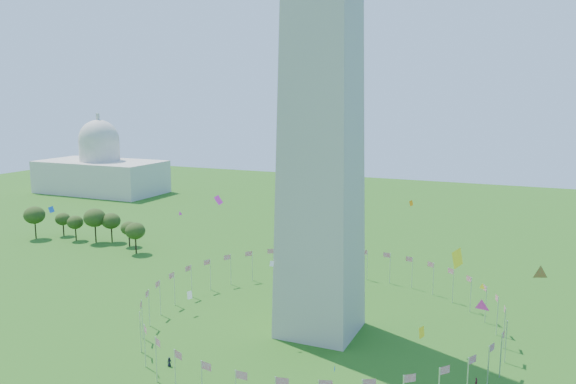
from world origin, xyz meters
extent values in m
cylinder|color=silver|center=(40.00, 50.00, 4.50)|extent=(0.24, 0.24, 9.00)
cylinder|color=silver|center=(39.39, 56.95, 4.50)|extent=(0.24, 0.24, 9.00)
cylinder|color=silver|center=(37.59, 63.68, 4.50)|extent=(0.24, 0.24, 9.00)
cylinder|color=silver|center=(34.64, 70.00, 4.50)|extent=(0.24, 0.24, 9.00)
cylinder|color=silver|center=(30.64, 75.71, 4.50)|extent=(0.24, 0.24, 9.00)
cylinder|color=silver|center=(25.71, 80.64, 4.50)|extent=(0.24, 0.24, 9.00)
cylinder|color=silver|center=(20.00, 84.64, 4.50)|extent=(0.24, 0.24, 9.00)
cylinder|color=silver|center=(13.68, 87.59, 4.50)|extent=(0.24, 0.24, 9.00)
cylinder|color=silver|center=(6.95, 89.39, 4.50)|extent=(0.24, 0.24, 9.00)
cylinder|color=silver|center=(0.00, 90.00, 4.50)|extent=(0.24, 0.24, 9.00)
cylinder|color=silver|center=(-6.95, 89.39, 4.50)|extent=(0.24, 0.24, 9.00)
cylinder|color=silver|center=(-13.68, 87.59, 4.50)|extent=(0.24, 0.24, 9.00)
cylinder|color=silver|center=(-20.00, 84.64, 4.50)|extent=(0.24, 0.24, 9.00)
cylinder|color=silver|center=(-25.71, 80.64, 4.50)|extent=(0.24, 0.24, 9.00)
cylinder|color=silver|center=(-30.64, 75.71, 4.50)|extent=(0.24, 0.24, 9.00)
cylinder|color=silver|center=(-34.64, 70.00, 4.50)|extent=(0.24, 0.24, 9.00)
cylinder|color=silver|center=(-37.59, 63.68, 4.50)|extent=(0.24, 0.24, 9.00)
cylinder|color=silver|center=(-39.39, 56.95, 4.50)|extent=(0.24, 0.24, 9.00)
cylinder|color=silver|center=(-40.00, 50.00, 4.50)|extent=(0.24, 0.24, 9.00)
cylinder|color=silver|center=(-39.39, 43.05, 4.50)|extent=(0.24, 0.24, 9.00)
cylinder|color=silver|center=(-37.59, 36.32, 4.50)|extent=(0.24, 0.24, 9.00)
cylinder|color=silver|center=(-34.64, 30.00, 4.50)|extent=(0.24, 0.24, 9.00)
cylinder|color=silver|center=(-30.64, 24.29, 4.50)|extent=(0.24, 0.24, 9.00)
cylinder|color=silver|center=(-25.71, 19.36, 4.50)|extent=(0.24, 0.24, 9.00)
cylinder|color=silver|center=(-20.00, 15.36, 4.50)|extent=(0.24, 0.24, 9.00)
cylinder|color=silver|center=(-13.68, 12.41, 4.50)|extent=(0.24, 0.24, 9.00)
cylinder|color=silver|center=(34.64, 30.00, 4.50)|extent=(0.24, 0.24, 9.00)
cylinder|color=silver|center=(37.59, 36.32, 4.50)|extent=(0.24, 0.24, 9.00)
cylinder|color=silver|center=(39.39, 43.05, 4.50)|extent=(0.24, 0.24, 9.00)
imported|color=black|center=(-21.51, 21.43, 0.95)|extent=(1.08, 1.12, 1.90)
imported|color=#5B1420|center=(35.59, 38.00, 0.80)|extent=(0.59, 0.69, 1.60)
plane|color=#CC2699|center=(36.69, 23.63, 20.89)|extent=(2.52, 1.18, 2.64)
plane|color=yellow|center=(35.64, -4.37, 36.03)|extent=(2.01, 1.30, 2.39)
plane|color=blue|center=(-40.86, 12.59, 32.13)|extent=(0.27, 1.40, 1.42)
plane|color=#CC2699|center=(-46.11, 62.46, 21.37)|extent=(0.65, 1.55, 1.42)
plane|color=white|center=(-7.87, 40.84, 17.58)|extent=(1.34, 0.53, 1.42)
plane|color=#CC2699|center=(-7.11, 17.68, 35.58)|extent=(1.76, 1.07, 1.70)
plane|color=orange|center=(19.13, 54.21, 30.68)|extent=(0.19, 1.38, 1.39)
plane|color=blue|center=(13.60, 20.51, 7.12)|extent=(0.30, 1.39, 1.42)
plane|color=yellow|center=(25.63, 35.27, 9.91)|extent=(1.97, 1.21, 2.19)
plane|color=white|center=(-32.94, 46.29, 5.00)|extent=(1.69, 1.61, 2.07)
plane|color=yellow|center=(36.38, 26.76, 22.99)|extent=(0.91, 0.59, 1.05)
plane|color=#CC2699|center=(44.76, 28.59, 25.76)|extent=(2.07, 0.94, 2.21)
ellipsoid|color=#36531B|center=(-129.21, 87.07, 6.11)|extent=(7.83, 7.83, 12.23)
ellipsoid|color=#36531B|center=(-122.85, 94.67, 4.45)|extent=(5.70, 5.70, 8.91)
ellipsoid|color=#36531B|center=(-113.10, 91.07, 4.65)|extent=(5.96, 5.96, 9.31)
ellipsoid|color=#36531B|center=(-104.02, 91.62, 6.29)|extent=(8.05, 8.05, 12.58)
ellipsoid|color=#36531B|center=(-98.88, 94.41, 5.40)|extent=(6.91, 6.91, 10.80)
ellipsoid|color=#36531B|center=(-89.01, 92.21, 4.49)|extent=(5.75, 5.75, 8.98)
ellipsoid|color=#36531B|center=(-80.81, 85.62, 5.34)|extent=(6.83, 6.83, 10.67)
camera|label=1|loc=(42.22, -65.26, 53.16)|focal=35.00mm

